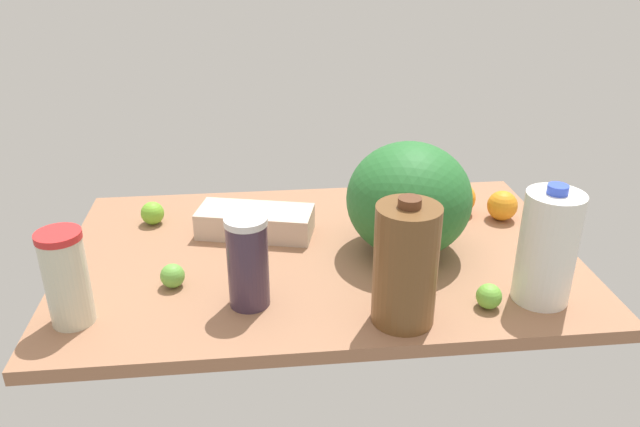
% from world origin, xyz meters
% --- Properties ---
extents(countertop, '(1.20, 0.76, 0.03)m').
position_xyz_m(countertop, '(0.00, 0.00, 0.01)').
color(countertop, '#99684A').
rests_on(countertop, ground).
extents(watermelon, '(0.29, 0.29, 0.27)m').
position_xyz_m(watermelon, '(0.20, -0.01, 0.16)').
color(watermelon, '#276C2F').
rests_on(watermelon, countertop).
extents(shaker_bottle, '(0.09, 0.09, 0.20)m').
position_xyz_m(shaker_bottle, '(-0.17, -0.21, 0.13)').
color(shaker_bottle, '#3E2D3F').
rests_on(shaker_bottle, countertop).
extents(egg_carton, '(0.30, 0.18, 0.07)m').
position_xyz_m(egg_carton, '(-0.15, 0.11, 0.06)').
color(egg_carton, beige).
rests_on(egg_carton, countertop).
extents(milk_jug, '(0.12, 0.12, 0.26)m').
position_xyz_m(milk_jug, '(0.43, -0.25, 0.15)').
color(milk_jug, white).
rests_on(milk_jug, countertop).
extents(tumbler_cup, '(0.09, 0.09, 0.20)m').
position_xyz_m(tumbler_cup, '(-0.51, -0.23, 0.13)').
color(tumbler_cup, beige).
rests_on(tumbler_cup, countertop).
extents(chocolate_milk_jug, '(0.12, 0.12, 0.26)m').
position_xyz_m(chocolate_milk_jug, '(0.13, -0.29, 0.15)').
color(chocolate_milk_jug, brown).
rests_on(chocolate_milk_jug, countertop).
extents(lime_near_front, '(0.05, 0.05, 0.05)m').
position_xyz_m(lime_near_front, '(-0.33, -0.12, 0.06)').
color(lime_near_front, '#65AB40').
rests_on(lime_near_front, countertop).
extents(lime_loose, '(0.05, 0.05, 0.05)m').
position_xyz_m(lime_loose, '(0.32, -0.27, 0.06)').
color(lime_loose, '#6EB93E').
rests_on(lime_loose, countertop).
extents(orange_far_back, '(0.09, 0.09, 0.09)m').
position_xyz_m(orange_far_back, '(0.39, 0.18, 0.07)').
color(orange_far_back, orange).
rests_on(orange_far_back, countertop).
extents(lime_by_jug, '(0.06, 0.06, 0.06)m').
position_xyz_m(lime_by_jug, '(-0.42, 0.20, 0.06)').
color(lime_by_jug, '#70B42E').
rests_on(lime_by_jug, countertop).
extents(orange_beside_bowl, '(0.08, 0.08, 0.08)m').
position_xyz_m(orange_beside_bowl, '(0.49, 0.13, 0.07)').
color(orange_beside_bowl, orange).
rests_on(orange_beside_bowl, countertop).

